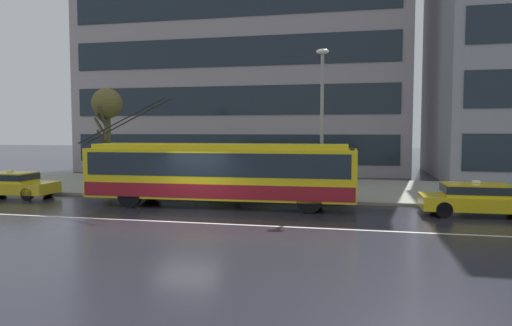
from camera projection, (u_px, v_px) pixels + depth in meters
name	position (u px, v px, depth m)	size (l,w,h in m)	color
ground_plane	(187.00, 216.00, 18.28)	(160.00, 160.00, 0.00)	#23222C
sidewalk_slab	(244.00, 187.00, 27.31)	(80.00, 10.00, 0.14)	gray
lane_centre_line	(175.00, 222.00, 17.11)	(72.00, 0.14, 0.01)	silver
trolleybus	(221.00, 172.00, 20.66)	(12.62, 2.89, 4.85)	yellow
taxi_ahead_of_bus	(479.00, 198.00, 18.35)	(4.51, 1.81, 1.39)	yellow
taxi_queued_behind_bus	(12.00, 183.00, 23.40)	(4.25, 1.86, 1.39)	yellow
bus_shelter	(234.00, 157.00, 24.24)	(4.30, 1.54, 2.48)	gray
pedestrian_at_shelter	(236.00, 160.00, 24.36)	(1.62, 1.62, 2.01)	#21264A
pedestrian_approaching_curb	(239.00, 163.00, 23.15)	(1.26, 1.26, 2.00)	black
street_lamp	(322.00, 111.00, 21.64)	(0.60, 0.32, 6.95)	gray
street_tree_bare	(107.00, 109.00, 25.12)	(1.91, 1.86, 5.49)	brown
office_tower_corner_left	(245.00, 61.00, 40.03)	(26.85, 10.91, 18.61)	gray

